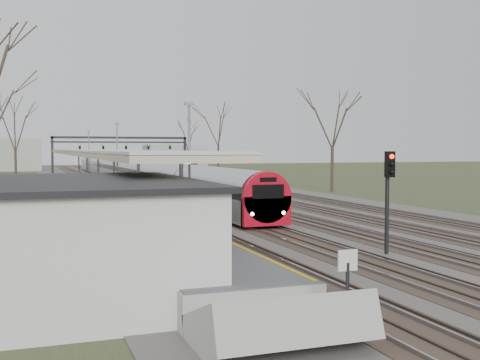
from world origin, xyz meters
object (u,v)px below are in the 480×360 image
Objects in this scene: train_near at (126,171)px; signal_post at (388,187)px; train_far at (142,165)px; passenger at (206,224)px.

signal_post is at bearing -88.10° from train_near.
train_near is 22.00× the size of signal_post.
train_far is 37.34× the size of passenger.
signal_post is (-5.25, -79.68, 1.25)m from train_far.
signal_post is (7.82, 1.62, 0.92)m from passenger.
train_far is (7.00, 26.85, 0.00)m from train_near.
signal_post is at bearing -66.66° from passenger.
train_far is at bearing 75.39° from train_near.
train_near is at bearing 91.90° from signal_post.
train_near is 55.95× the size of passenger.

